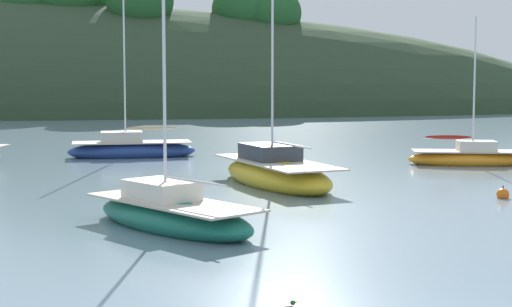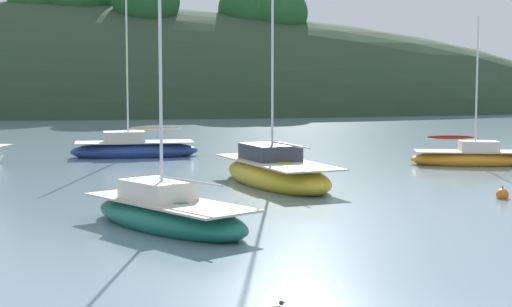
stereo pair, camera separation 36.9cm
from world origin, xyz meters
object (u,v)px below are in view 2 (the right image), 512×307
sailboat_teal_outer (276,173)px  sailboat_orange_cutter (470,158)px  mooring_buoy_channel (502,195)px  sailboat_blue_center (168,214)px  sailboat_grey_yawl (134,149)px

sailboat_teal_outer → sailboat_orange_cutter: bearing=30.4°
mooring_buoy_channel → sailboat_blue_center: bearing=-160.3°
sailboat_teal_outer → sailboat_grey_yawl: size_ratio=1.28×
sailboat_teal_outer → mooring_buoy_channel: 8.58m
sailboat_grey_yawl → sailboat_orange_cutter: sailboat_grey_yawl is taller
sailboat_blue_center → sailboat_orange_cutter: sailboat_blue_center is taller
sailboat_teal_outer → sailboat_orange_cutter: size_ratio=1.53×
sailboat_grey_yawl → sailboat_orange_cutter: bearing=-20.1°
sailboat_blue_center → sailboat_grey_yawl: bearing=94.6°
sailboat_teal_outer → mooring_buoy_channel: sailboat_teal_outer is taller
sailboat_grey_yawl → mooring_buoy_channel: 21.08m
sailboat_teal_outer → sailboat_grey_yawl: (-5.92, 11.95, -0.05)m
sailboat_teal_outer → sailboat_blue_center: bearing=-116.4°
sailboat_blue_center → mooring_buoy_channel: sailboat_blue_center is taller
sailboat_teal_outer → mooring_buoy_channel: bearing=-31.2°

